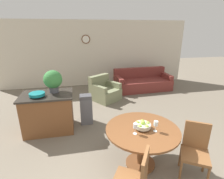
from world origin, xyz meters
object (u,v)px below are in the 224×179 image
Objects in this scene: kitchen_island at (49,112)px; trash_bin at (86,109)px; dining_table at (142,137)px; armchair at (105,92)px; wine_glass_right at (156,124)px; potted_plant at (53,80)px; dining_chair_near_left at (135,179)px; fruit_bowl at (143,125)px; couch at (142,82)px; teal_bowl at (37,94)px; wine_glass_left at (135,126)px; dining_chair_near_right at (195,148)px.

kitchen_island reaches higher than trash_bin.
kitchen_island is (-1.74, 1.54, -0.11)m from dining_table.
wine_glass_right is at bearing -119.18° from armchair.
kitchen_island is at bearing -146.28° from potted_plant.
dining_chair_near_left reaches higher than trash_bin.
fruit_bowl is 3.25m from armchair.
potted_plant reaches higher than dining_table.
couch is 1.94× the size of armchair.
teal_bowl reaches higher than kitchen_island.
teal_bowl is at bearing -169.46° from armchair.
couch is at bearing 67.26° from wine_glass_left.
potted_plant is (-1.58, 1.65, 0.41)m from fruit_bowl.
couch is (3.13, 2.35, -0.94)m from potted_plant.
dining_chair_near_left is 3.38× the size of fruit_bowl.
armchair is (1.61, 1.67, -0.18)m from kitchen_island.
wine_glass_left is at bearing 16.04° from dining_chair_near_right.
armchair is at bearing -157.19° from couch.
fruit_bowl is at bearing -122.10° from armchair.
fruit_bowl is (-0.77, 0.39, 0.30)m from dining_chair_near_right.
dining_chair_near_left is at bearing -130.82° from wine_glass_right.
dining_chair_near_right is at bearing -39.92° from dining_chair_near_left.
wine_glass_left is 3.38m from armchair.
wine_glass_right reaches higher than couch.
teal_bowl is 4.38m from couch.
dining_chair_near_right reaches higher than armchair.
armchair is (-0.30, 3.33, -0.60)m from wine_glass_right.
dining_table is 0.56× the size of couch.
armchair is (-0.13, 3.21, -0.52)m from fruit_bowl.
potted_plant reaches higher than wine_glass_left.
wine_glass_right is 0.24× the size of trash_bin.
wine_glass_right is 4.38m from couch.
couch is (1.38, 4.12, -0.59)m from wine_glass_right.
trash_bin is at bearing 42.39° from dining_chair_near_left.
dining_chair_near_right is 0.75m from wine_glass_right.
armchair is at bearing 92.30° from dining_table.
kitchen_island is 0.78m from potted_plant.
teal_bowl is 0.43× the size of trash_bin.
couch is at bearing 36.85° from potted_plant.
dining_chair_near_right is at bearing -26.63° from dining_table.
armchair is (-1.68, -0.79, -0.00)m from couch.
dining_chair_near_left reaches higher than couch.
potted_plant is (0.34, 0.23, 0.24)m from teal_bowl.
dining_table is 3.77× the size of teal_bowl.
wine_glass_left is (-0.17, -0.12, 0.31)m from dining_table.
trash_bin is (-0.85, 1.71, -0.19)m from dining_table.
wine_glass_left reaches higher than dining_table.
trash_bin is at bearing -20.55° from dining_chair_near_right.
dining_table is 1.09× the size of armchair.
dining_table is at bearing 5.08° from dining_chair_near_right.
wine_glass_right reaches higher than fruit_bowl.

